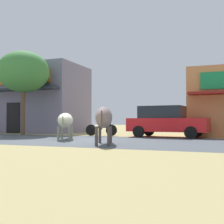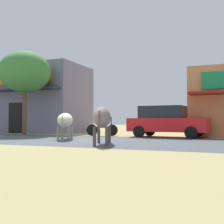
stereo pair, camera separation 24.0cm
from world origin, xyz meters
The scene contains 8 objects.
ground centered at (0.00, 0.00, 0.00)m, with size 80.00×80.00×0.00m, color tan.
asphalt_road centered at (0.00, 0.00, 0.00)m, with size 72.00×6.27×0.00m, color #4A5057.
storefront_left_cafe centered at (-8.01, 6.75, 2.46)m, with size 8.64×5.40×4.91m.
roadside_tree centered at (-5.52, 3.01, 3.87)m, with size 3.18×3.18×5.15m.
parked_hatchback_car centered at (3.16, 3.64, 0.84)m, with size 4.23×2.13×1.64m.
parked_motorcycle centered at (-0.56, 3.69, 0.48)m, with size 1.85×0.31×1.07m.
cow_near_brown centered at (-0.89, 0.16, 0.89)m, with size 1.58×2.68×1.23m.
cow_far_dark centered at (1.82, -1.69, 0.99)m, with size 1.32×2.80×1.39m.
Camera 1 is at (5.91, -11.61, 0.90)m, focal length 46.35 mm.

